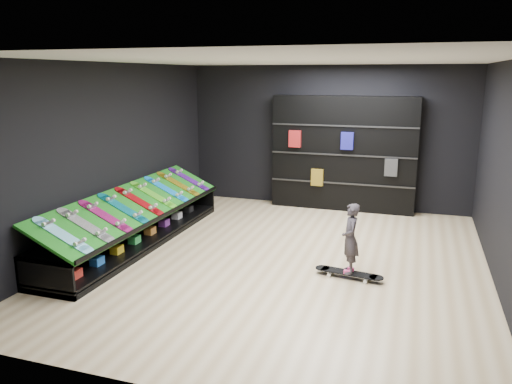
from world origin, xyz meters
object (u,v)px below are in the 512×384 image
(back_shelving, at_px, (343,154))
(floor_skateboard, at_px, (349,275))
(display_rack, at_px, (138,229))
(child, at_px, (350,252))

(back_shelving, relative_size, floor_skateboard, 3.04)
(back_shelving, bearing_deg, display_rack, -131.56)
(back_shelving, height_order, child, back_shelving)
(display_rack, bearing_deg, floor_skateboard, -6.15)
(back_shelving, distance_m, floor_skateboard, 3.94)
(floor_skateboard, bearing_deg, child, 0.00)
(back_shelving, relative_size, child, 4.98)
(back_shelving, bearing_deg, child, -79.62)
(back_shelving, xyz_separation_m, floor_skateboard, (0.68, -3.71, -1.15))
(display_rack, height_order, floor_skateboard, display_rack)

